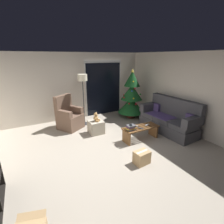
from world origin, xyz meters
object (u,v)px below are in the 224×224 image
object	(u,v)px
book_stack	(131,127)
cell_phone	(131,125)
remote_silver	(147,125)
cardboard_box_taped_mid_floor	(142,157)
floor_lamp	(83,83)
ottoman	(96,127)
remote_graphite	(141,128)
remote_white	(135,126)
armchair	(69,117)
teddy_bear_honey	(96,117)
coffee_table	(140,131)
couch	(169,119)
christmas_tree	(132,97)

from	to	relation	value
book_stack	cell_phone	xyz separation A→B (m)	(-0.01, -0.00, 0.07)
remote_silver	cardboard_box_taped_mid_floor	xyz separation A→B (m)	(-0.94, -0.97, -0.26)
floor_lamp	cardboard_box_taped_mid_floor	distance (m)	3.21
ottoman	cardboard_box_taped_mid_floor	size ratio (longest dim) A/B	1.19
remote_silver	remote_graphite	bearing A→B (deg)	94.86
remote_graphite	cardboard_box_taped_mid_floor	size ratio (longest dim) A/B	0.42
remote_white	ottoman	xyz separation A→B (m)	(-0.84, 0.94, -0.21)
armchair	teddy_bear_honey	xyz separation A→B (m)	(0.65, -0.82, 0.13)
book_stack	armchair	size ratio (longest dim) A/B	0.25
remote_silver	coffee_table	bearing A→B (deg)	79.30
remote_silver	cell_phone	xyz separation A→B (m)	(-0.62, -0.04, 0.13)
remote_graphite	book_stack	bearing A→B (deg)	136.72
remote_graphite	cell_phone	world-z (taller)	cell_phone
remote_white	armchair	size ratio (longest dim) A/B	0.14
remote_graphite	floor_lamp	distance (m)	2.49
cell_phone	ottoman	world-z (taller)	cell_phone
remote_silver	teddy_bear_honey	world-z (taller)	teddy_bear_honey
cell_phone	ottoman	xyz separation A→B (m)	(-0.60, 1.06, -0.34)
couch	cell_phone	bearing A→B (deg)	-176.89
remote_graphite	book_stack	size ratio (longest dim) A/B	0.56
armchair	remote_white	bearing A→B (deg)	-49.73
remote_silver	cardboard_box_taped_mid_floor	size ratio (longest dim) A/B	0.42
coffee_table	ottoman	size ratio (longest dim) A/B	2.50
teddy_bear_honey	remote_white	bearing A→B (deg)	-48.27
remote_graphite	coffee_table	bearing A→B (deg)	21.27
coffee_table	book_stack	world-z (taller)	book_stack
remote_white	christmas_tree	xyz separation A→B (m)	(0.98, 1.64, 0.44)
couch	remote_graphite	distance (m)	1.28
book_stack	remote_white	bearing A→B (deg)	24.67
book_stack	cardboard_box_taped_mid_floor	distance (m)	1.04
coffee_table	cardboard_box_taped_mid_floor	distance (m)	1.19
couch	christmas_tree	bearing A→B (deg)	101.59
remote_white	christmas_tree	bearing A→B (deg)	164.80
teddy_bear_honey	ottoman	bearing A→B (deg)	133.24
remote_white	christmas_tree	world-z (taller)	christmas_tree
remote_graphite	christmas_tree	distance (m)	2.09
remote_silver	book_stack	xyz separation A→B (m)	(-0.62, -0.03, 0.06)
remote_white	ottoman	distance (m)	1.28
couch	remote_white	bearing A→B (deg)	178.78
remote_silver	remote_white	bearing A→B (deg)	65.60
cell_phone	floor_lamp	xyz separation A→B (m)	(-0.66, 1.96, 0.96)
couch	remote_silver	size ratio (longest dim) A/B	12.63
couch	cell_phone	size ratio (longest dim) A/B	13.68
ottoman	cardboard_box_taped_mid_floor	bearing A→B (deg)	-82.08
book_stack	christmas_tree	distance (m)	2.17
remote_graphite	cardboard_box_taped_mid_floor	world-z (taller)	remote_graphite
christmas_tree	armchair	bearing A→B (deg)	177.37
book_stack	remote_graphite	bearing A→B (deg)	-14.22
coffee_table	cell_phone	xyz separation A→B (m)	(-0.37, -0.03, 0.28)
remote_white	floor_lamp	world-z (taller)	floor_lamp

